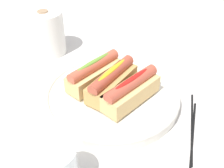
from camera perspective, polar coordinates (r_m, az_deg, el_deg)
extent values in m
plane|color=beige|center=(0.66, -2.03, -3.85)|extent=(2.40, 2.40, 0.00)
cylinder|color=silver|center=(0.66, 0.00, -2.63)|extent=(0.32, 0.32, 0.02)
torus|color=silver|center=(0.65, 0.00, -1.83)|extent=(0.32, 0.32, 0.01)
cube|color=#DBB270|center=(0.61, 4.00, -1.94)|extent=(0.16, 0.08, 0.04)
cylinder|color=#B24C38|center=(0.60, 4.12, 0.15)|extent=(0.15, 0.05, 0.03)
ellipsoid|color=red|center=(0.59, 4.17, 1.07)|extent=(0.11, 0.03, 0.01)
cube|color=tan|center=(0.64, 0.00, 0.00)|extent=(0.15, 0.05, 0.04)
cylinder|color=#A84733|center=(0.62, 0.00, 2.05)|extent=(0.15, 0.03, 0.03)
ellipsoid|color=gold|center=(0.62, 0.00, 2.95)|extent=(0.11, 0.01, 0.01)
cube|color=#DBB270|center=(0.67, -3.67, 1.78)|extent=(0.16, 0.07, 0.04)
cylinder|color=#BC563D|center=(0.65, -3.77, 3.78)|extent=(0.15, 0.05, 0.03)
ellipsoid|color=olive|center=(0.65, -3.81, 4.65)|extent=(0.11, 0.03, 0.01)
cylinder|color=white|center=(0.49, -11.19, -16.86)|extent=(0.07, 0.07, 0.09)
cylinder|color=white|center=(0.85, -13.58, 10.30)|extent=(0.11, 0.11, 0.13)
cylinder|color=#997A5B|center=(0.83, -14.25, 14.44)|extent=(0.03, 0.03, 0.00)
cylinder|color=black|center=(0.63, 16.32, -8.24)|extent=(0.21, 0.08, 0.01)
cylinder|color=black|center=(0.61, 16.46, -10.37)|extent=(0.21, 0.07, 0.01)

